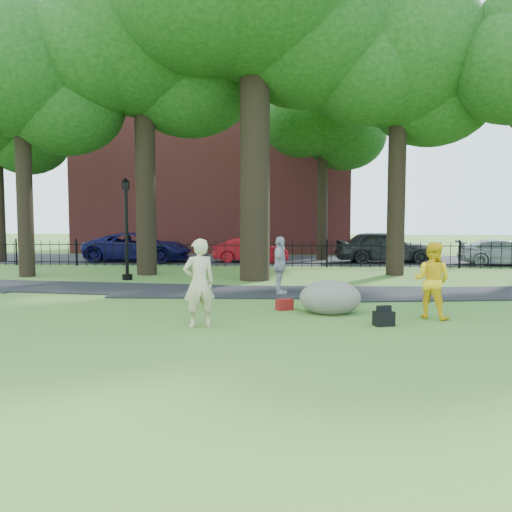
# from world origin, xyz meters

# --- Properties ---
(ground) EXTENTS (120.00, 120.00, 0.00)m
(ground) POSITION_xyz_m (0.00, 0.00, 0.00)
(ground) COLOR #346724
(ground) RESTS_ON ground
(footpath) EXTENTS (36.07, 3.85, 0.03)m
(footpath) POSITION_xyz_m (1.00, 3.90, 0.00)
(footpath) COLOR black
(footpath) RESTS_ON ground
(street) EXTENTS (80.00, 7.00, 0.02)m
(street) POSITION_xyz_m (0.00, 16.00, 0.00)
(street) COLOR black
(street) RESTS_ON ground
(iron_fence) EXTENTS (44.00, 0.04, 1.20)m
(iron_fence) POSITION_xyz_m (0.00, 12.00, 0.60)
(iron_fence) COLOR black
(iron_fence) RESTS_ON ground
(brick_building) EXTENTS (18.00, 8.00, 12.00)m
(brick_building) POSITION_xyz_m (-4.00, 24.00, 6.00)
(brick_building) COLOR maroon
(brick_building) RESTS_ON ground
(tree_row) EXTENTS (26.82, 7.96, 12.42)m
(tree_row) POSITION_xyz_m (0.52, 8.40, 8.15)
(tree_row) COLOR black
(tree_row) RESTS_ON ground
(woman) EXTENTS (0.80, 0.69, 1.85)m
(woman) POSITION_xyz_m (-0.57, -1.04, 0.93)
(woman) COLOR beige
(woman) RESTS_ON ground
(man) EXTENTS (1.07, 1.02, 1.74)m
(man) POSITION_xyz_m (4.54, 0.21, 0.87)
(man) COLOR yellow
(man) RESTS_ON ground
(pedestrian) EXTENTS (0.55, 1.07, 1.74)m
(pedestrian) POSITION_xyz_m (1.01, 3.51, 0.87)
(pedestrian) COLOR #A7A7AC
(pedestrian) RESTS_ON ground
(boulder) EXTENTS (1.61, 1.31, 0.86)m
(boulder) POSITION_xyz_m (2.28, 0.67, 0.43)
(boulder) COLOR #675F55
(boulder) RESTS_ON ground
(lamppost) EXTENTS (0.37, 0.37, 3.76)m
(lamppost) POSITION_xyz_m (-4.72, 6.72, 1.84)
(lamppost) COLOR black
(lamppost) RESTS_ON ground
(backpack) EXTENTS (0.47, 0.36, 0.31)m
(backpack) POSITION_xyz_m (3.31, -0.68, 0.15)
(backpack) COLOR black
(backpack) RESTS_ON ground
(red_bag) EXTENTS (0.46, 0.39, 0.27)m
(red_bag) POSITION_xyz_m (1.18, 1.01, 0.14)
(red_bag) COLOR maroon
(red_bag) RESTS_ON ground
(red_sedan) EXTENTS (3.93, 1.54, 1.27)m
(red_sedan) POSITION_xyz_m (-0.75, 14.40, 0.64)
(red_sedan) COLOR maroon
(red_sedan) RESTS_ON ground
(navy_van) EXTENTS (5.59, 2.74, 1.53)m
(navy_van) POSITION_xyz_m (-6.64, 14.25, 0.76)
(navy_van) COLOR #0E0D41
(navy_van) RESTS_ON ground
(grey_car) EXTENTS (5.04, 2.37, 1.67)m
(grey_car) POSITION_xyz_m (6.07, 14.53, 0.83)
(grey_car) COLOR #232326
(grey_car) RESTS_ON ground
(silver_car) EXTENTS (4.48, 2.29, 1.24)m
(silver_car) POSITION_xyz_m (11.60, 13.50, 0.62)
(silver_car) COLOR #9EA2A7
(silver_car) RESTS_ON ground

